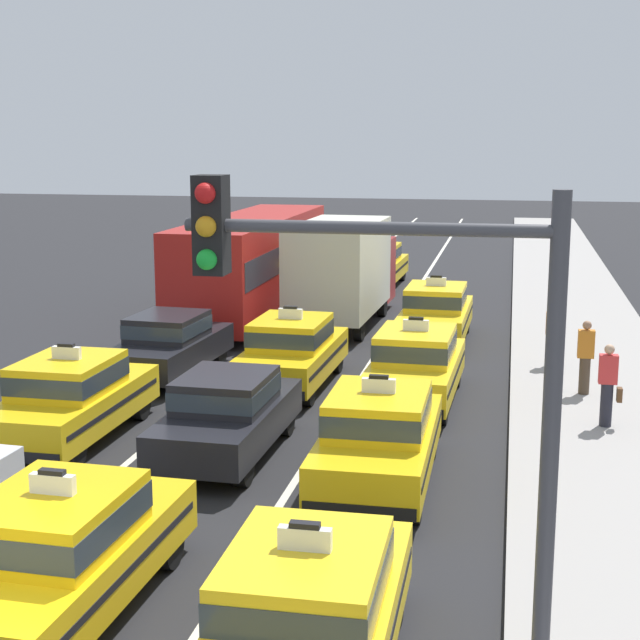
# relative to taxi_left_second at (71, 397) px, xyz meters

# --- Properties ---
(lane_stripe_left_center) EXTENTS (0.14, 80.00, 0.01)m
(lane_stripe_left_center) POSITION_rel_taxi_left_second_xyz_m (1.55, 11.18, -0.87)
(lane_stripe_left_center) COLOR silver
(lane_stripe_left_center) RESTS_ON ground
(lane_stripe_center_right) EXTENTS (0.14, 80.00, 0.01)m
(lane_stripe_center_right) POSITION_rel_taxi_left_second_xyz_m (4.75, 11.18, -0.87)
(lane_stripe_center_right) COLOR silver
(lane_stripe_center_right) RESTS_ON ground
(sidewalk_curb) EXTENTS (4.00, 90.00, 0.15)m
(sidewalk_curb) POSITION_rel_taxi_left_second_xyz_m (10.35, 6.18, -0.80)
(sidewalk_curb) COLOR #9E9993
(sidewalk_curb) RESTS_ON ground
(taxi_left_second) EXTENTS (1.85, 4.57, 1.96)m
(taxi_left_second) POSITION_rel_taxi_left_second_xyz_m (0.00, 0.00, 0.00)
(taxi_left_second) COLOR black
(taxi_left_second) RESTS_ON ground
(sedan_left_third) EXTENTS (2.00, 4.39, 1.58)m
(sedan_left_third) POSITION_rel_taxi_left_second_xyz_m (0.12, 5.07, -0.03)
(sedan_left_third) COLOR black
(sedan_left_third) RESTS_ON ground
(bus_left_fourth) EXTENTS (2.57, 11.21, 3.22)m
(bus_left_fourth) POSITION_rel_taxi_left_second_xyz_m (-0.08, 13.52, 0.94)
(bus_left_fourth) COLOR black
(bus_left_fourth) RESTS_ON ground
(taxi_center_nearest) EXTENTS (1.94, 4.61, 1.96)m
(taxi_center_nearest) POSITION_rel_taxi_left_second_xyz_m (3.00, -6.43, 0.00)
(taxi_center_nearest) COLOR black
(taxi_center_nearest) RESTS_ON ground
(sedan_center_second) EXTENTS (1.85, 4.34, 1.58)m
(sedan_center_second) POSITION_rel_taxi_left_second_xyz_m (3.24, -0.29, -0.03)
(sedan_center_second) COLOR black
(sedan_center_second) RESTS_ON ground
(taxi_center_third) EXTENTS (1.92, 4.60, 1.96)m
(taxi_center_third) POSITION_rel_taxi_left_second_xyz_m (3.28, 4.75, 0.00)
(taxi_center_third) COLOR black
(taxi_center_third) RESTS_ON ground
(box_truck_center_fourth) EXTENTS (2.49, 7.03, 3.27)m
(box_truck_center_fourth) POSITION_rel_taxi_left_second_xyz_m (3.16, 12.46, 0.90)
(box_truck_center_fourth) COLOR black
(box_truck_center_fourth) RESTS_ON ground
(taxi_center_fifth) EXTENTS (1.95, 4.61, 1.96)m
(taxi_center_fifth) POSITION_rel_taxi_left_second_xyz_m (3.11, 20.17, 0.00)
(taxi_center_fifth) COLOR black
(taxi_center_fifth) RESTS_ON ground
(taxi_right_nearest) EXTENTS (1.86, 4.58, 1.96)m
(taxi_right_nearest) POSITION_rel_taxi_left_second_xyz_m (6.28, -7.35, 0.00)
(taxi_right_nearest) COLOR black
(taxi_right_nearest) RESTS_ON ground
(taxi_right_second) EXTENTS (1.85, 4.57, 1.96)m
(taxi_right_second) POSITION_rel_taxi_left_second_xyz_m (6.18, -1.19, 0.00)
(taxi_right_second) COLOR black
(taxi_right_second) RESTS_ON ground
(taxi_right_third) EXTENTS (1.94, 4.61, 1.96)m
(taxi_right_third) POSITION_rel_taxi_left_second_xyz_m (6.28, 3.99, 0.00)
(taxi_right_third) COLOR black
(taxi_right_third) RESTS_ON ground
(taxi_right_fourth) EXTENTS (1.90, 4.59, 1.96)m
(taxi_right_fourth) POSITION_rel_taxi_left_second_xyz_m (6.20, 10.32, 0.00)
(taxi_right_fourth) COLOR black
(taxi_right_fourth) RESTS_ON ground
(pedestrian_near_crosswalk) EXTENTS (0.36, 0.24, 1.67)m
(pedestrian_near_crosswalk) POSITION_rel_taxi_left_second_xyz_m (9.97, 4.93, 0.12)
(pedestrian_near_crosswalk) COLOR #473828
(pedestrian_near_crosswalk) RESTS_ON sidewalk_curb
(pedestrian_mid_block) EXTENTS (0.47, 0.24, 1.67)m
(pedestrian_mid_block) POSITION_rel_taxi_left_second_xyz_m (10.24, 2.55, 0.11)
(pedestrian_mid_block) COLOR #23232D
(pedestrian_mid_block) RESTS_ON sidewalk_curb
(pedestrian_by_storefront) EXTENTS (0.47, 0.24, 1.57)m
(pedestrian_by_storefront) POSITION_rel_taxi_left_second_xyz_m (9.37, 7.51, 0.06)
(pedestrian_by_storefront) COLOR slate
(pedestrian_by_storefront) RESTS_ON sidewalk_curb
(traffic_light_pole) EXTENTS (2.87, 0.33, 5.58)m
(traffic_light_pole) POSITION_rel_taxi_left_second_xyz_m (7.64, -9.46, 2.94)
(traffic_light_pole) COLOR #47474C
(traffic_light_pole) RESTS_ON ground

